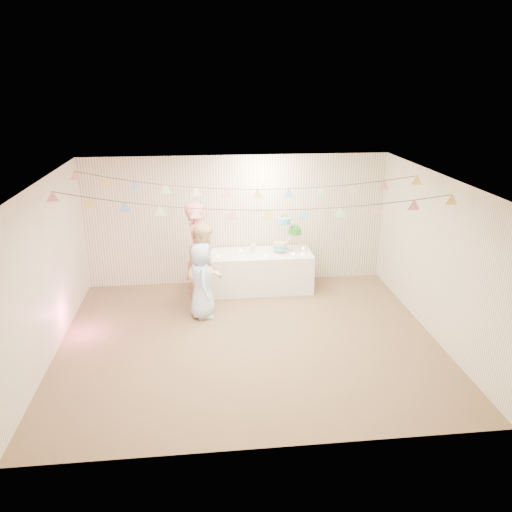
{
  "coord_description": "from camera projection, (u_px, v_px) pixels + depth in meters",
  "views": [
    {
      "loc": [
        -0.66,
        -7.08,
        4.01
      ],
      "look_at": [
        0.2,
        0.8,
        1.15
      ],
      "focal_mm": 35.0,
      "sensor_mm": 36.0,
      "label": 1
    }
  ],
  "objects": [
    {
      "name": "tealight_3",
      "position": [
        275.0,
        248.0,
        9.96
      ],
      "size": [
        0.04,
        0.04,
        0.03
      ],
      "primitive_type": "cylinder",
      "color": "#FFD88C",
      "rests_on": "table"
    },
    {
      "name": "right_wall",
      "position": [
        436.0,
        258.0,
        7.91
      ],
      "size": [
        5.0,
        5.0,
        0.0
      ],
      "primitive_type": "plane",
      "color": "white",
      "rests_on": "ground"
    },
    {
      "name": "tealight_6",
      "position": [
        294.0,
        253.0,
        9.64
      ],
      "size": [
        0.04,
        0.04,
        0.03
      ],
      "primitive_type": "cylinder",
      "color": "#FFD88C",
      "rests_on": "table"
    },
    {
      "name": "tealight_4",
      "position": [
        302.0,
        254.0,
        9.63
      ],
      "size": [
        0.04,
        0.04,
        0.03
      ],
      "primitive_type": "cylinder",
      "color": "#FFD88C",
      "rests_on": "table"
    },
    {
      "name": "posy",
      "position": [
        253.0,
        249.0,
        9.74
      ],
      "size": [
        0.15,
        0.15,
        0.17
      ],
      "primitive_type": null,
      "color": "white",
      "rests_on": "table"
    },
    {
      "name": "back_wall",
      "position": [
        237.0,
        221.0,
        9.95
      ],
      "size": [
        6.0,
        6.0,
        0.0
      ],
      "primitive_type": "plane",
      "color": "white",
      "rests_on": "ground"
    },
    {
      "name": "person_child",
      "position": [
        202.0,
        281.0,
        8.64
      ],
      "size": [
        0.47,
        0.69,
        1.36
      ],
      "primitive_type": "imported",
      "rotation": [
        0.0,
        0.0,
        1.63
      ],
      "color": "#A8D5EE",
      "rests_on": "floor"
    },
    {
      "name": "bunting_front",
      "position": [
        250.0,
        203.0,
        7.08
      ],
      "size": [
        5.6,
        0.9,
        0.36
      ],
      "primitive_type": null,
      "color": "#72A5E5",
      "rests_on": "ceiling"
    },
    {
      "name": "ceiling",
      "position": [
        248.0,
        181.0,
        7.17
      ],
      "size": [
        6.0,
        6.0,
        0.0
      ],
      "primitive_type": "plane",
      "color": "white",
      "rests_on": "ground"
    },
    {
      "name": "person_adult_a",
      "position": [
        199.0,
        254.0,
        9.06
      ],
      "size": [
        0.59,
        0.78,
        1.94
      ],
      "primitive_type": "imported",
      "rotation": [
        0.0,
        0.0,
        1.39
      ],
      "color": "#CB6A72",
      "rests_on": "floor"
    },
    {
      "name": "floor",
      "position": [
        249.0,
        340.0,
        8.05
      ],
      "size": [
        6.0,
        6.0,
        0.0
      ],
      "primitive_type": "plane",
      "color": "brown",
      "rests_on": "ground"
    },
    {
      "name": "bunting_back",
      "position": [
        242.0,
        183.0,
        8.28
      ],
      "size": [
        5.6,
        1.1,
        0.4
      ],
      "primitive_type": null,
      "color": "pink",
      "rests_on": "ceiling"
    },
    {
      "name": "front_wall",
      "position": [
        271.0,
        348.0,
        5.27
      ],
      "size": [
        6.0,
        6.0,
        0.0
      ],
      "primitive_type": "plane",
      "color": "white",
      "rests_on": "ground"
    },
    {
      "name": "platter",
      "position": [
        233.0,
        255.0,
        9.63
      ],
      "size": [
        0.31,
        0.31,
        0.02
      ],
      "primitive_type": "cylinder",
      "color": "white",
      "rests_on": "table"
    },
    {
      "name": "cake_middle",
      "position": [
        295.0,
        233.0,
        9.81
      ],
      "size": [
        0.27,
        0.27,
        0.22
      ],
      "primitive_type": null,
      "color": "#248B1E",
      "rests_on": "cake_stand"
    },
    {
      "name": "cake_bottom",
      "position": [
        279.0,
        249.0,
        9.73
      ],
      "size": [
        0.31,
        0.31,
        0.15
      ],
      "primitive_type": null,
      "color": "#2BCDC8",
      "rests_on": "cake_stand"
    },
    {
      "name": "tealight_5",
      "position": [
        303.0,
        248.0,
        9.95
      ],
      "size": [
        0.04,
        0.04,
        0.03
      ],
      "primitive_type": "cylinder",
      "color": "#FFD88C",
      "rests_on": "table"
    },
    {
      "name": "tealight_1",
      "position": [
        240.0,
        250.0,
        9.85
      ],
      "size": [
        0.04,
        0.04,
        0.03
      ],
      "primitive_type": "cylinder",
      "color": "#FFD88C",
      "rests_on": "table"
    },
    {
      "name": "tealight_0",
      "position": [
        218.0,
        256.0,
        9.5
      ],
      "size": [
        0.04,
        0.04,
        0.03
      ],
      "primitive_type": "cylinder",
      "color": "#FFD88C",
      "rests_on": "table"
    },
    {
      "name": "left_wall",
      "position": [
        45.0,
        273.0,
        7.31
      ],
      "size": [
        5.0,
        5.0,
        0.0
      ],
      "primitive_type": "plane",
      "color": "white",
      "rests_on": "ground"
    },
    {
      "name": "cake_top_tier",
      "position": [
        284.0,
        222.0,
        9.58
      ],
      "size": [
        0.25,
        0.25,
        0.19
      ],
      "primitive_type": null,
      "color": "#43C9D3",
      "rests_on": "cake_stand"
    },
    {
      "name": "tealight_2",
      "position": [
        266.0,
        256.0,
        9.52
      ],
      "size": [
        0.04,
        0.04,
        0.03
      ],
      "primitive_type": "cylinder",
      "color": "#FFD88C",
      "rests_on": "table"
    },
    {
      "name": "person_adult_b",
      "position": [
        205.0,
        269.0,
        8.76
      ],
      "size": [
        0.77,
        0.91,
        1.65
      ],
      "primitive_type": "imported",
      "rotation": [
        0.0,
        0.0,
        1.37
      ],
      "color": "#DDBD88",
      "rests_on": "floor"
    },
    {
      "name": "cake_stand",
      "position": [
        287.0,
        235.0,
        9.71
      ],
      "size": [
        0.64,
        0.37,
        0.71
      ],
      "primitive_type": null,
      "color": "silver",
      "rests_on": "table"
    },
    {
      "name": "table",
      "position": [
        259.0,
        271.0,
        9.85
      ],
      "size": [
        2.05,
        0.82,
        0.77
      ],
      "primitive_type": "cube",
      "color": "white",
      "rests_on": "floor"
    }
  ]
}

